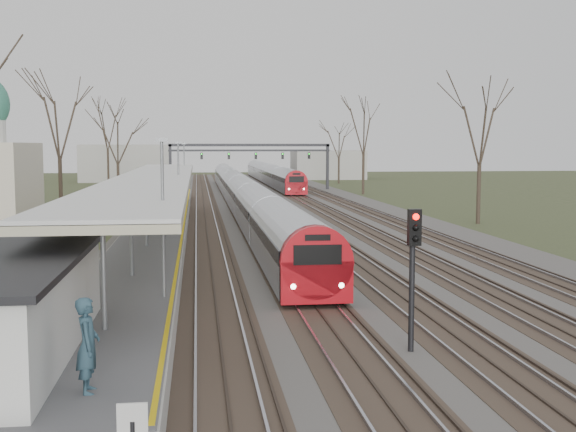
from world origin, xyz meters
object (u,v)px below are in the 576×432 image
Objects in this scene: train_far at (270,174)px; passenger at (88,346)px; signal_post at (413,259)px; train_near at (240,191)px.

train_far is 31.61× the size of passenger.
signal_post is (8.01, 4.96, 0.77)m from passenger.
train_near is at bearing 91.99° from signal_post.
train_near is at bearing -99.70° from train_far.
passenger is (-6.26, -55.26, 0.47)m from train_near.
signal_post reaches higher than train_far.
train_near reaches higher than passenger.
passenger is at bearing -96.46° from train_near.
train_far is 97.11m from passenger.
train_far is at bearing 80.30° from train_near.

